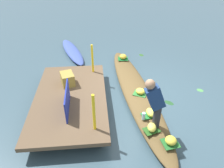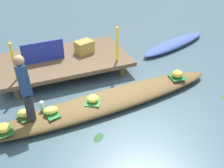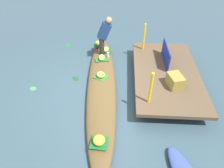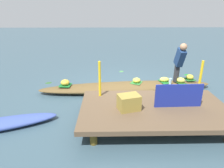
{
  "view_description": "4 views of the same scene",
  "coord_description": "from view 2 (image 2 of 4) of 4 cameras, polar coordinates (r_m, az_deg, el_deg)",
  "views": [
    {
      "loc": [
        -4.74,
        1.12,
        3.51
      ],
      "look_at": [
        -0.09,
        0.7,
        0.46
      ],
      "focal_mm": 33.23,
      "sensor_mm": 36.0,
      "label": 1
    },
    {
      "loc": [
        -1.61,
        -4.34,
        3.57
      ],
      "look_at": [
        0.19,
        0.1,
        0.47
      ],
      "focal_mm": 43.61,
      "sensor_mm": 36.0,
      "label": 2
    },
    {
      "loc": [
        4.21,
        0.53,
        3.87
      ],
      "look_at": [
        0.28,
        0.3,
        0.49
      ],
      "focal_mm": 32.96,
      "sensor_mm": 36.0,
      "label": 3
    },
    {
      "loc": [
        0.56,
        5.58,
        2.41
      ],
      "look_at": [
        0.46,
        0.37,
        0.37
      ],
      "focal_mm": 31.66,
      "sensor_mm": 36.0,
      "label": 4
    }
  ],
  "objects": [
    {
      "name": "leaf_mat_0",
      "position": [
        6.55,
        13.47,
        1.45
      ],
      "size": [
        0.36,
        0.38,
        0.01
      ],
      "primitive_type": "cube",
      "rotation": [
        0.0,
        0.0,
        1.48
      ],
      "color": "#176228",
      "rests_on": "vendor_boat"
    },
    {
      "name": "moored_boat",
      "position": [
        8.58,
        12.9,
        8.19
      ],
      "size": [
        2.65,
        1.31,
        0.2
      ],
      "primitive_type": "ellipsoid",
      "rotation": [
        0.0,
        0.0,
        0.32
      ],
      "color": "#3A4F98",
      "rests_on": "ground"
    },
    {
      "name": "leaf_mat_4",
      "position": [
        5.4,
        -12.64,
        -5.99
      ],
      "size": [
        0.33,
        0.44,
        0.01
      ],
      "primitive_type": "cube",
      "rotation": [
        0.0,
        0.0,
        1.81
      ],
      "color": "#206E2E",
      "rests_on": "vendor_boat"
    },
    {
      "name": "banana_bunch_0",
      "position": [
        6.51,
        13.56,
        2.08
      ],
      "size": [
        0.31,
        0.31,
        0.17
      ],
      "primitive_type": "ellipsoid",
      "rotation": [
        0.0,
        0.0,
        1.28
      ],
      "color": "gold",
      "rests_on": "vendor_boat"
    },
    {
      "name": "banana_bunch_2",
      "position": [
        5.4,
        -17.94,
        -5.84
      ],
      "size": [
        0.28,
        0.25,
        0.16
      ],
      "primitive_type": "ellipsoid",
      "rotation": [
        0.0,
        0.0,
        5.99
      ],
      "color": "#E8DE56",
      "rests_on": "vendor_boat"
    },
    {
      "name": "banana_bunch_1",
      "position": [
        5.54,
        -4.07,
        -3.07
      ],
      "size": [
        0.33,
        0.33,
        0.15
      ],
      "primitive_type": "ellipsoid",
      "rotation": [
        0.0,
        0.0,
        4.04
      ],
      "color": "yellow",
      "rests_on": "vendor_boat"
    },
    {
      "name": "drifting_plant_0",
      "position": [
        5.13,
        -2.84,
        -11.15
      ],
      "size": [
        0.3,
        0.3,
        0.01
      ],
      "primitive_type": "ellipsoid",
      "rotation": [
        0.0,
        0.0,
        0.76
      ],
      "color": "#1F4924",
      "rests_on": "ground"
    },
    {
      "name": "leaf_mat_3",
      "position": [
        5.24,
        -21.61,
        -9.21
      ],
      "size": [
        0.34,
        0.36,
        0.01
      ],
      "primitive_type": "cube",
      "rotation": [
        0.0,
        0.0,
        1.72
      ],
      "color": "#216128",
      "rests_on": "vendor_boat"
    },
    {
      "name": "canal_water",
      "position": [
        5.84,
        -1.33,
        -4.74
      ],
      "size": [
        40.0,
        40.0,
        0.0
      ],
      "primitive_type": "plane",
      "color": "#354C58",
      "rests_on": "ground"
    },
    {
      "name": "vendor_boat",
      "position": [
        5.77,
        -1.35,
        -3.78
      ],
      "size": [
        5.32,
        1.22,
        0.24
      ],
      "primitive_type": "ellipsoid",
      "rotation": [
        0.0,
        0.0,
        0.08
      ],
      "color": "brown",
      "rests_on": "ground"
    },
    {
      "name": "produce_crate",
      "position": [
        7.14,
        -5.81,
        7.72
      ],
      "size": [
        0.51,
        0.43,
        0.33
      ],
      "primitive_type": "cube",
      "rotation": [
        0.0,
        0.0,
        0.29
      ],
      "color": "olive",
      "rests_on": "dock_platform"
    },
    {
      "name": "dock_platform",
      "position": [
        7.03,
        -9.93,
        4.96
      ],
      "size": [
        3.2,
        1.8,
        0.39
      ],
      "color": "brown",
      "rests_on": "ground"
    },
    {
      "name": "water_bottle",
      "position": [
        5.49,
        -14.43,
        -4.4
      ],
      "size": [
        0.08,
        0.08,
        0.18
      ],
      "primitive_type": "cylinder",
      "color": "silver",
      "rests_on": "vendor_boat"
    },
    {
      "name": "banana_bunch_4",
      "position": [
        5.36,
        -12.73,
        -5.4
      ],
      "size": [
        0.29,
        0.2,
        0.14
      ],
      "primitive_type": "ellipsoid",
      "rotation": [
        0.0,
        0.0,
        0.04
      ],
      "color": "#E9E750",
      "rests_on": "vendor_boat"
    },
    {
      "name": "market_banner",
      "position": [
        6.83,
        -14.27,
        6.49
      ],
      "size": [
        1.02,
        0.06,
        0.52
      ],
      "primitive_type": "cube",
      "rotation": [
        0.0,
        0.0,
        0.03
      ],
      "color": "navy",
      "rests_on": "dock_platform"
    },
    {
      "name": "leaf_mat_2",
      "position": [
        5.45,
        -17.8,
        -6.49
      ],
      "size": [
        0.33,
        0.39,
        0.01
      ],
      "primitive_type": "cube",
      "rotation": [
        0.0,
        0.0,
        1.88
      ],
      "color": "#25541D",
      "rests_on": "vendor_boat"
    },
    {
      "name": "vendor_person",
      "position": [
        5.04,
        -17.86,
        -0.3
      ],
      "size": [
        0.22,
        0.47,
        1.22
      ],
      "color": "#28282D",
      "rests_on": "vendor_boat"
    },
    {
      "name": "leaf_mat_1",
      "position": [
        5.58,
        -4.04,
        -3.67
      ],
      "size": [
        0.42,
        0.44,
        0.01
      ],
      "primitive_type": "cube",
      "rotation": [
        0.0,
        0.0,
        1.1
      ],
      "color": "#2F7734",
      "rests_on": "vendor_boat"
    },
    {
      "name": "railing_post_west",
      "position": [
        6.18,
        -19.89,
        4.39
      ],
      "size": [
        0.06,
        0.06,
        0.87
      ],
      "primitive_type": "cylinder",
      "color": "yellow",
      "rests_on": "dock_platform"
    },
    {
      "name": "banana_bunch_3",
      "position": [
        5.2,
        -21.79,
        -8.56
      ],
      "size": [
        0.33,
        0.33,
        0.16
      ],
      "primitive_type": "ellipsoid",
      "rotation": [
        0.0,
        0.0,
        0.79
      ],
      "color": "gold",
      "rests_on": "vendor_boat"
    },
    {
      "name": "railing_post_east",
      "position": [
        6.62,
        1.13,
        8.36
      ],
      "size": [
        0.06,
        0.06,
        0.87
      ],
      "primitive_type": "cylinder",
      "color": "yellow",
      "rests_on": "dock_platform"
    }
  ]
}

